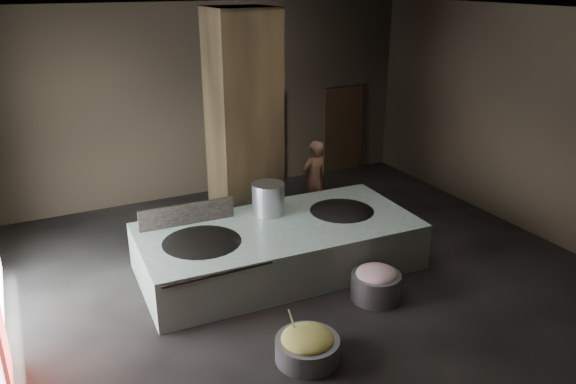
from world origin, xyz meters
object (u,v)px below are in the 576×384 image
cook (314,179)px  wok_right (342,216)px  hearth_platform (279,246)px  stock_pot (268,200)px  veg_basin (307,349)px  wok_left (202,248)px  meat_basin (376,286)px

cook → wok_right: bearing=70.4°
hearth_platform → stock_pot: size_ratio=7.67×
stock_pot → wok_right: bearing=-21.0°
hearth_platform → veg_basin: bearing=-105.2°
stock_pot → cook: cook is taller
hearth_platform → veg_basin: hearth_platform is taller
hearth_platform → wok_left: size_ratio=3.17×
hearth_platform → wok_left: 1.49m
wok_right → meat_basin: size_ratio=1.77×
stock_pot → cook: 2.06m
stock_pot → meat_basin: size_ratio=0.78×
stock_pot → veg_basin: bearing=-105.1°
wok_right → stock_pot: 1.44m
stock_pot → veg_basin: stock_pot is taller
veg_basin → hearth_platform: bearing=72.9°
stock_pot → cook: (1.65, 1.21, -0.25)m
wok_right → meat_basin: 1.84m
wok_right → veg_basin: wok_right is taller
wok_left → cook: size_ratio=0.89×
cook → meat_basin: 3.57m
wok_left → stock_pot: 1.66m
hearth_platform → cook: size_ratio=2.82×
wok_right → stock_pot: bearing=159.0°
wok_left → wok_right: 2.80m
wok_left → meat_basin: wok_left is taller
cook → veg_basin: cook is taller
stock_pot → cook: bearing=36.3°
veg_basin → wok_left: bearing=104.6°
veg_basin → meat_basin: meat_basin is taller
hearth_platform → wok_right: (1.35, 0.05, 0.32)m
wok_left → stock_pot: stock_pot is taller
wok_right → veg_basin: bearing=-129.2°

